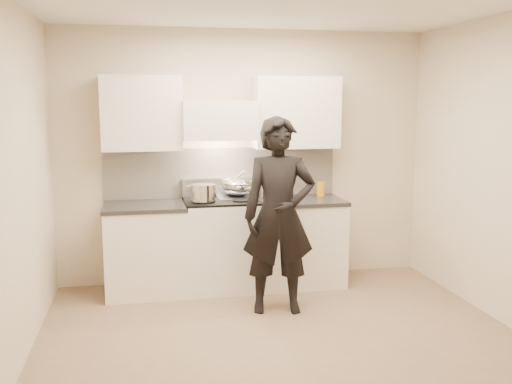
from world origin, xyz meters
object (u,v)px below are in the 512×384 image
stove (222,244)px  person (279,216)px  utensil_crock (260,187)px  wok (239,186)px  counter_right (299,241)px

stove → person: 0.97m
stove → utensil_crock: size_ratio=2.88×
utensil_crock → person: person is taller
utensil_crock → wok: bearing=-156.0°
wok → counter_right: bearing=-9.5°
wok → utensil_crock: size_ratio=1.32×
counter_right → person: person is taller
utensil_crock → stove: bearing=-154.2°
utensil_crock → person: size_ratio=0.18×
utensil_crock → person: 0.99m
stove → wok: size_ratio=2.17×
counter_right → wok: wok is taller
stove → person: bearing=-60.9°
counter_right → utensil_crock: size_ratio=2.76×
stove → utensil_crock: (0.45, 0.22, 0.55)m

